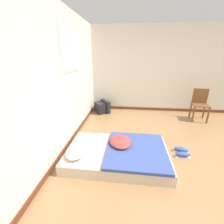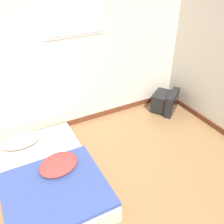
# 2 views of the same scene
# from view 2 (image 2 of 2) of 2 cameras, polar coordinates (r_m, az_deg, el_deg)

# --- Properties ---
(wall_back) EXTENTS (7.74, 0.08, 2.60)m
(wall_back) POSITION_cam_2_polar(r_m,az_deg,el_deg) (3.51, -21.56, 11.93)
(wall_back) COLOR silver
(wall_back) RESTS_ON ground_plane
(mattress_bed) EXTENTS (1.11, 1.76, 0.34)m
(mattress_bed) POSITION_cam_2_polar(r_m,az_deg,el_deg) (3.21, -14.45, -13.88)
(mattress_bed) COLOR beige
(mattress_bed) RESTS_ON ground_plane
(crt_tv) EXTENTS (0.59, 0.57, 0.38)m
(crt_tv) POSITION_cam_2_polar(r_m,az_deg,el_deg) (4.52, 12.17, 2.37)
(crt_tv) COLOR black
(crt_tv) RESTS_ON ground_plane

